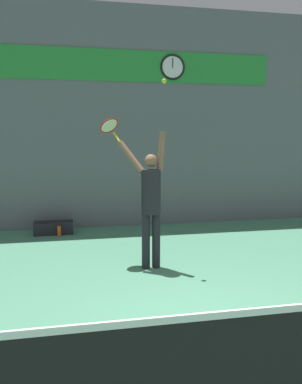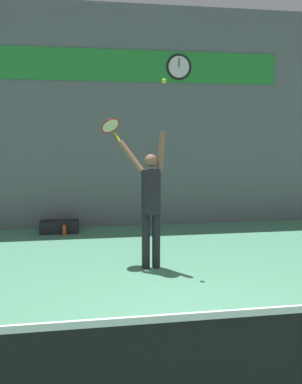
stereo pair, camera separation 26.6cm
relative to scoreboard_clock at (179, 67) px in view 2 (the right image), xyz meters
name	(u,v)px [view 2 (the right image)]	position (x,y,z in m)	size (l,w,h in m)	color
ground_plane	(205,350)	(-0.88, -5.35, -3.67)	(18.00, 18.00, 0.00)	#4C8C6B
back_wall	(140,119)	(-0.88, 0.08, -1.17)	(18.00, 0.10, 5.00)	slate
sponsor_banner	(140,66)	(-0.88, 0.02, 0.00)	(6.41, 0.02, 0.69)	#288C38
scoreboard_clock	(179,67)	(0.00, 0.00, 0.00)	(0.58, 0.05, 0.58)	white
court_net	(253,372)	(-0.88, -6.45, -3.17)	(7.29, 0.07, 1.06)	#333333
tennis_player	(151,200)	(-1.08, -2.94, -2.56)	(0.75, 0.46, 2.16)	black
tennis_racket	(111,127)	(-1.66, -2.48, -1.42)	(0.41, 0.43, 0.40)	yellow
tennis_ball	(164,81)	(-0.88, -3.00, -0.76)	(0.07, 0.07, 0.07)	#CCDB2D
water_bottle	(64,230)	(-2.61, -0.68, -3.55)	(0.08, 0.08, 0.27)	#D84C19
equipment_bag	(60,227)	(-2.74, -0.44, -3.53)	(0.82, 0.35, 0.27)	black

